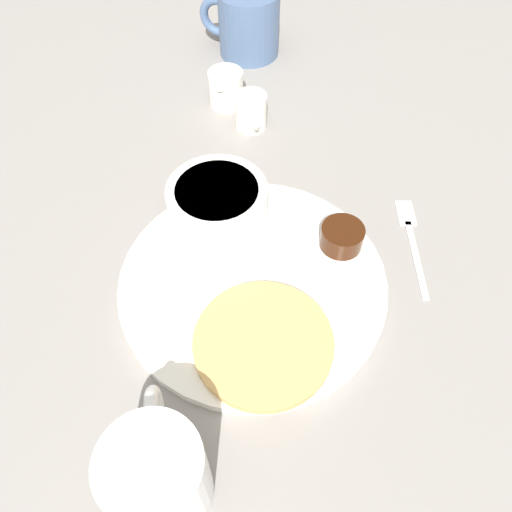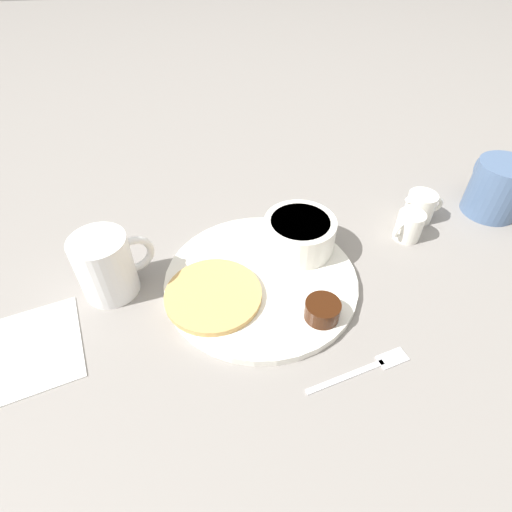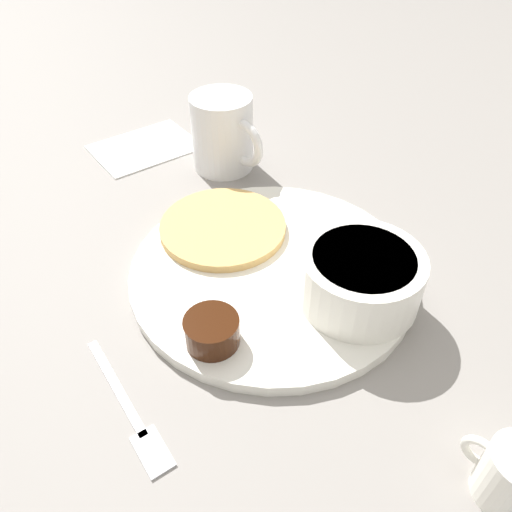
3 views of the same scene
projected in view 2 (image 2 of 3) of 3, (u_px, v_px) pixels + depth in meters
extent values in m
plane|color=gray|center=(261.00, 283.00, 0.59)|extent=(4.00, 4.00, 0.00)
cylinder|color=white|center=(261.00, 280.00, 0.59)|extent=(0.28, 0.28, 0.01)
cylinder|color=tan|center=(213.00, 295.00, 0.55)|extent=(0.14, 0.14, 0.01)
cylinder|color=white|center=(299.00, 234.00, 0.61)|extent=(0.11, 0.11, 0.05)
cylinder|color=white|center=(300.00, 223.00, 0.60)|extent=(0.09, 0.09, 0.01)
cylinder|color=#38190A|center=(322.00, 310.00, 0.52)|extent=(0.05, 0.05, 0.03)
cylinder|color=white|center=(313.00, 240.00, 0.62)|extent=(0.05, 0.05, 0.02)
sphere|color=white|center=(315.00, 231.00, 0.61)|extent=(0.03, 0.03, 0.03)
cylinder|color=white|center=(105.00, 266.00, 0.55)|extent=(0.08, 0.08, 0.10)
torus|color=white|center=(134.00, 254.00, 0.56)|extent=(0.03, 0.06, 0.06)
cylinder|color=white|center=(409.00, 226.00, 0.65)|extent=(0.04, 0.04, 0.05)
torus|color=white|center=(400.00, 230.00, 0.64)|extent=(0.02, 0.03, 0.03)
cone|color=white|center=(420.00, 212.00, 0.64)|extent=(0.01, 0.01, 0.01)
cylinder|color=white|center=(420.00, 207.00, 0.69)|extent=(0.05, 0.05, 0.05)
torus|color=white|center=(435.00, 204.00, 0.69)|extent=(0.01, 0.03, 0.03)
cone|color=white|center=(411.00, 197.00, 0.67)|extent=(0.02, 0.02, 0.01)
cube|color=silver|center=(346.00, 376.00, 0.48)|extent=(0.03, 0.11, 0.00)
cube|color=silver|center=(393.00, 358.00, 0.50)|extent=(0.03, 0.04, 0.00)
cube|color=white|center=(39.00, 346.00, 0.51)|extent=(0.16, 0.14, 0.00)
cylinder|color=slate|center=(498.00, 189.00, 0.69)|extent=(0.09, 0.09, 0.10)
torus|color=slate|center=(485.00, 172.00, 0.72)|extent=(0.06, 0.02, 0.06)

